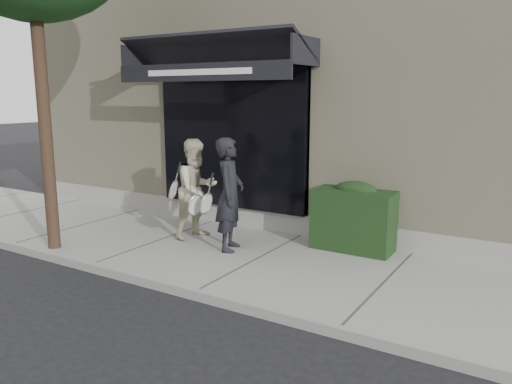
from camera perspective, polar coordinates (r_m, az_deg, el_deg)
The scene contains 7 objects.
ground at distance 7.91m, azimuth 0.22°, elevation -8.39°, with size 80.00×80.00×0.00m, color black.
sidewalk at distance 7.89m, azimuth 0.22°, elevation -7.98°, with size 20.00×3.00×0.12m, color gray.
curb at distance 6.70m, azimuth -6.83°, elevation -11.54°, with size 20.00×0.10×0.14m, color gray.
building_facade at distance 11.98m, azimuth 12.85°, elevation 11.29°, with size 14.30×8.04×5.64m.
hedge at distance 8.35m, azimuth 11.20°, elevation -2.85°, with size 1.30×0.70×1.14m.
pedestrian_front at distance 8.09m, azimuth -3.05°, elevation -0.30°, with size 0.84×0.94×1.85m.
pedestrian_back at distance 8.86m, azimuth -6.79°, elevation 0.37°, with size 0.84×0.99×1.77m.
Camera 1 is at (3.87, -6.37, 2.64)m, focal length 35.00 mm.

